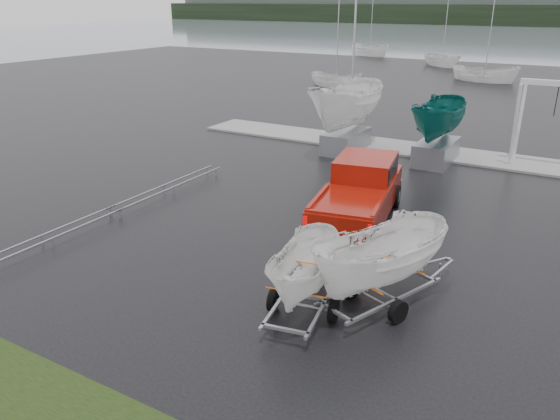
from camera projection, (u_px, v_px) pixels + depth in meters
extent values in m
plane|color=black|center=(362.00, 249.00, 17.73)|extent=(120.00, 120.00, 0.00)
cube|color=gray|center=(457.00, 155.00, 28.20)|extent=(30.00, 3.00, 0.12)
cube|color=maroon|center=(358.00, 200.00, 19.53)|extent=(3.33, 6.67, 1.04)
cube|color=maroon|center=(366.00, 169.00, 20.25)|extent=(2.46, 2.86, 0.93)
cube|color=black|center=(366.00, 167.00, 20.23)|extent=(2.44, 2.59, 0.60)
cube|color=silver|center=(336.00, 244.00, 16.80)|extent=(2.22, 0.60, 0.38)
cylinder|color=black|center=(343.00, 190.00, 21.85)|extent=(0.49, 0.92, 0.88)
cylinder|color=black|center=(395.00, 196.00, 21.20)|extent=(0.49, 0.92, 0.88)
cylinder|color=black|center=(314.00, 229.00, 18.18)|extent=(0.49, 0.92, 0.88)
cylinder|color=black|center=(376.00, 237.00, 17.53)|extent=(0.49, 0.92, 0.88)
cube|color=#989BA0|center=(285.00, 293.00, 14.20)|extent=(0.74, 3.55, 0.08)
cube|color=#989BA0|center=(326.00, 300.00, 13.85)|extent=(0.74, 3.55, 0.08)
cylinder|color=#989BA0|center=(303.00, 305.00, 13.90)|extent=(1.59, 0.37, 0.08)
cylinder|color=black|center=(273.00, 300.00, 14.15)|extent=(0.29, 0.62, 0.60)
cylinder|color=black|center=(333.00, 311.00, 13.65)|extent=(0.29, 0.62, 0.60)
imported|color=white|center=(307.00, 227.00, 13.33)|extent=(1.67, 1.70, 3.78)
cube|color=orange|center=(314.00, 264.00, 14.53)|extent=(1.53, 0.33, 0.03)
cube|color=orange|center=(296.00, 292.00, 13.12)|extent=(1.53, 0.33, 0.03)
cube|color=#989BA0|center=(364.00, 284.00, 14.66)|extent=(1.40, 3.38, 0.08)
cube|color=#989BA0|center=(396.00, 300.00, 13.86)|extent=(1.40, 3.38, 0.08)
cylinder|color=#989BA0|center=(374.00, 299.00, 14.20)|extent=(1.52, 0.66, 0.08)
cylinder|color=black|center=(352.00, 287.00, 14.78)|extent=(0.39, 0.62, 0.60)
cylinder|color=black|center=(398.00, 312.00, 13.61)|extent=(0.39, 0.62, 0.60)
imported|color=white|center=(386.00, 207.00, 13.40)|extent=(2.29, 2.32, 4.66)
cube|color=orange|center=(401.00, 264.00, 14.53)|extent=(1.46, 0.61, 0.03)
cube|color=orange|center=(359.00, 282.00, 13.60)|extent=(1.46, 0.61, 0.03)
cylinder|color=silver|center=(515.00, 126.00, 25.62)|extent=(0.16, 0.58, 3.99)
cylinder|color=silver|center=(520.00, 120.00, 26.91)|extent=(0.16, 0.58, 3.99)
cube|color=silver|center=(560.00, 83.00, 24.84)|extent=(3.30, 0.25, 0.25)
cube|color=#989BA0|center=(346.00, 141.00, 28.93)|extent=(1.60, 3.20, 1.10)
imported|color=white|center=(349.00, 64.00, 27.48)|extent=(2.60, 2.67, 6.90)
cylinder|color=#B2B2B7|center=(356.00, 6.00, 26.90)|extent=(0.10, 0.10, 7.00)
cube|color=#989BA0|center=(436.00, 152.00, 26.88)|extent=(1.60, 3.20, 1.10)
imported|color=#0C5A52|center=(443.00, 84.00, 25.69)|extent=(2.07, 2.12, 5.49)
cylinder|color=#989BA0|center=(173.00, 187.00, 22.50)|extent=(0.06, 6.50, 0.06)
cylinder|color=#989BA0|center=(164.00, 185.00, 22.73)|extent=(0.06, 6.50, 0.06)
cylinder|color=#989BA0|center=(51.00, 239.00, 17.65)|extent=(0.06, 6.50, 0.06)
cylinder|color=#989BA0|center=(41.00, 236.00, 17.89)|extent=(0.06, 6.50, 0.06)
imported|color=white|center=(336.00, 87.00, 50.41)|extent=(2.66, 2.62, 5.71)
cylinder|color=#B2B2B7|center=(338.00, 42.00, 48.96)|extent=(0.08, 0.08, 8.00)
imported|color=white|center=(484.00, 82.00, 53.64)|extent=(2.91, 2.86, 6.60)
cylinder|color=#B2B2B7|center=(490.00, 39.00, 52.20)|extent=(0.08, 0.08, 8.00)
imported|color=white|center=(370.00, 56.00, 78.02)|extent=(3.57, 3.54, 7.00)
cylinder|color=#B2B2B7|center=(371.00, 26.00, 76.57)|extent=(0.08, 0.08, 8.00)
imported|color=white|center=(442.00, 66.00, 66.01)|extent=(3.53, 3.53, 6.55)
cylinder|color=#B2B2B7|center=(445.00, 31.00, 64.57)|extent=(0.08, 0.08, 8.00)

